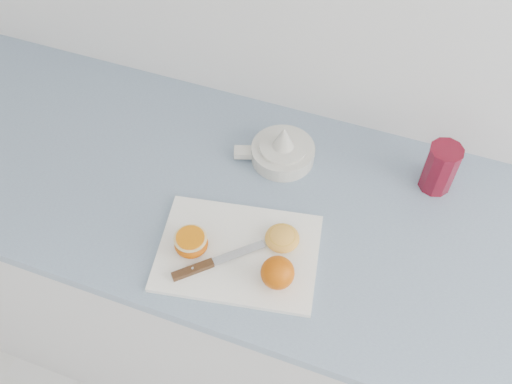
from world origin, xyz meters
TOP-DOWN VIEW (x-y plane):
  - counter at (0.06, 1.70)m, footprint 2.29×0.64m
  - cutting_board at (-0.10, 1.55)m, footprint 0.36×0.29m
  - whole_orange at (-0.01, 1.51)m, footprint 0.07×0.07m
  - half_orange at (-0.20, 1.53)m, footprint 0.07×0.07m
  - squeezed_shell at (-0.03, 1.60)m, footprint 0.07×0.07m
  - paring_knife at (-0.16, 1.49)m, footprint 0.16×0.15m
  - citrus_juicer at (-0.10, 1.83)m, footprint 0.19×0.15m
  - red_tumbler at (0.25, 1.88)m, footprint 0.07×0.07m

SIDE VIEW (x-z plane):
  - counter at x=0.06m, z-range 0.00..0.89m
  - cutting_board at x=-0.10m, z-range 0.89..0.90m
  - paring_knife at x=-0.16m, z-range 0.90..0.91m
  - citrus_juicer at x=-0.10m, z-range 0.87..0.97m
  - squeezed_shell at x=-0.03m, z-range 0.90..0.93m
  - half_orange at x=-0.20m, z-range 0.90..0.95m
  - whole_orange at x=-0.01m, z-range 0.90..0.97m
  - red_tumbler at x=0.25m, z-range 0.89..1.01m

